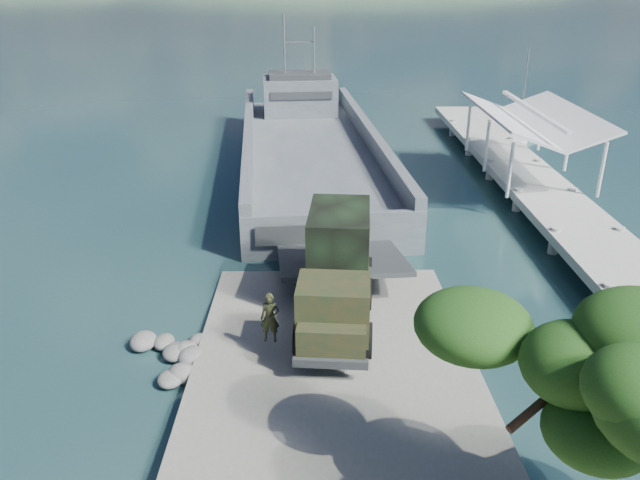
{
  "coord_description": "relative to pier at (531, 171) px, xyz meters",
  "views": [
    {
      "loc": [
        -0.84,
        -18.37,
        13.26
      ],
      "look_at": [
        -0.42,
        6.0,
        2.57
      ],
      "focal_mm": 35.0,
      "sensor_mm": 36.0,
      "label": 1
    }
  ],
  "objects": [
    {
      "name": "boat_ramp",
      "position": [
        -13.0,
        -19.77,
        -1.35
      ],
      "size": [
        10.0,
        18.0,
        0.5
      ],
      "primitive_type": "cube",
      "color": "slate",
      "rests_on": "ground"
    },
    {
      "name": "sailboat_near",
      "position": [
        3.12,
        12.29,
        -1.27
      ],
      "size": [
        3.13,
        5.21,
        6.12
      ],
      "rotation": [
        0.0,
        0.0,
        -0.36
      ],
      "color": "white",
      "rests_on": "ground"
    },
    {
      "name": "pier",
      "position": [
        0.0,
        0.0,
        0.0
      ],
      "size": [
        6.4,
        44.0,
        6.1
      ],
      "color": "#B5B4AA",
      "rests_on": "ground"
    },
    {
      "name": "soldier",
      "position": [
        -15.29,
        -17.97,
        -0.15
      ],
      "size": [
        0.72,
        0.51,
        1.89
      ],
      "primitive_type": "imported",
      "rotation": [
        0.0,
        0.0,
        -0.08
      ],
      "color": "black",
      "rests_on": "boat_ramp"
    },
    {
      "name": "sailboat_far",
      "position": [
        4.98,
        17.67,
        -1.22
      ],
      "size": [
        2.18,
        5.98,
        7.14
      ],
      "rotation": [
        0.0,
        0.0,
        -0.08
      ],
      "color": "white",
      "rests_on": "ground"
    },
    {
      "name": "military_truck",
      "position": [
        -12.79,
        -15.38,
        0.83
      ],
      "size": [
        3.35,
        8.55,
        3.87
      ],
      "rotation": [
        0.0,
        0.0,
        -0.09
      ],
      "color": "black",
      "rests_on": "boat_ramp"
    },
    {
      "name": "shoreline_rocks",
      "position": [
        -19.2,
        -18.27,
        -1.6
      ],
      "size": [
        3.2,
        5.6,
        0.9
      ],
      "primitive_type": null,
      "color": "#595957",
      "rests_on": "ground"
    },
    {
      "name": "landing_craft",
      "position": [
        -13.84,
        5.8,
        -0.73
      ],
      "size": [
        11.49,
        36.38,
        10.65
      ],
      "rotation": [
        0.0,
        0.0,
        0.08
      ],
      "color": "#4C5359",
      "rests_on": "ground"
    },
    {
      "name": "ground",
      "position": [
        -13.0,
        -18.77,
        -1.6
      ],
      "size": [
        1400.0,
        1400.0,
        0.0
      ],
      "primitive_type": "plane",
      "color": "#1C4244",
      "rests_on": "ground"
    }
  ]
}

